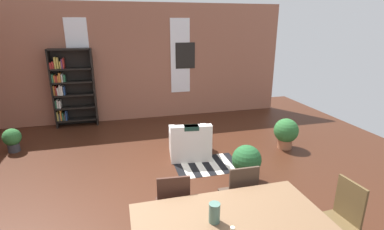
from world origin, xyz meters
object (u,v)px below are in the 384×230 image
Objects in this scene: bookshelf_tall at (70,88)px; dining_chair_far_right at (239,195)px; potted_plant_by_shelf at (12,139)px; vase_on_table at (214,213)px; dining_chair_far_left at (173,205)px; potted_plant_window at (286,132)px; armchair_white at (190,143)px; dining_table at (230,226)px; potted_plant_corner at (246,162)px; dining_chair_head_right at (339,218)px.

dining_chair_far_right is at bearing -62.32° from bookshelf_tall.
vase_on_table is at bearing -54.08° from potted_plant_by_shelf.
dining_chair_far_right reaches higher than potted_plant_by_shelf.
dining_chair_far_left reaches higher than potted_plant_window.
armchair_white is (2.52, -2.59, -0.75)m from bookshelf_tall.
dining_chair_far_right is 1.42× the size of potted_plant_window.
vase_on_table is at bearing 180.00° from dining_table.
dining_chair_far_right is 0.47× the size of bookshelf_tall.
dining_chair_far_right is 1.43× the size of potted_plant_corner.
armchair_white is 1.34× the size of potted_plant_corner.
dining_chair_head_right is (1.33, 0.01, -0.17)m from dining_table.
armchair_white is at bearing 91.65° from dining_chair_far_right.
dining_chair_far_right is 5.04m from potted_plant_by_shelf.
dining_table is 3.75× the size of potted_plant_by_shelf.
vase_on_table is at bearing -99.84° from armchair_white.
vase_on_table is 1.54m from dining_chair_head_right.
potted_plant_corner is at bearing -29.42° from potted_plant_by_shelf.
dining_chair_far_left is 0.47× the size of bookshelf_tall.
dining_chair_head_right is 1.86× the size of potted_plant_by_shelf.
dining_table is at bearing -179.78° from dining_chair_head_right.
dining_chair_far_left is 1.86× the size of potted_plant_by_shelf.
dining_table is 6.06m from bookshelf_tall.
dining_chair_head_right reaches higher than dining_table.
potted_plant_by_shelf is at bearing 137.25° from dining_chair_head_right.
dining_chair_far_left is at bearing -51.39° from potted_plant_by_shelf.
dining_chair_far_left is at bearing -70.77° from bookshelf_tall.
vase_on_table is at bearing -179.80° from dining_chair_head_right.
bookshelf_tall is (-1.72, 4.92, 0.52)m from dining_chair_far_left.
dining_table reaches higher than potted_plant_corner.
dining_table is 0.95× the size of bookshelf_tall.
potted_plant_corner is (1.04, 1.81, -0.31)m from dining_table.
potted_plant_window is (1.44, 1.09, 0.00)m from potted_plant_corner.
vase_on_table is at bearing -129.41° from dining_chair_far_right.
dining_table is 0.86m from dining_chair_far_right.
potted_plant_corner is at bearing -61.56° from armchair_white.
potted_plant_by_shelf is at bearing 136.33° from dining_chair_far_right.
dining_chair_far_right reaches higher than potted_plant_window.
armchair_white is (0.36, 3.06, -0.41)m from dining_table.
bookshelf_tall is at bearing 134.12° from armchair_white.
potted_plant_corner is at bearing 60.56° from dining_chair_far_right.
dining_chair_far_left is 3.63m from potted_plant_window.
dining_table is at bearing -59.01° from dining_chair_far_left.
dining_chair_head_right is at bearing -111.60° from potted_plant_window.
dining_chair_head_right is 3.21m from armchair_white.
dining_chair_far_right is (0.43, 0.73, -0.17)m from dining_table.
potted_plant_corner is 1.00× the size of potted_plant_window.
potted_plant_by_shelf is (-4.54, 4.20, -0.23)m from dining_chair_head_right.
dining_table is 2.87× the size of potted_plant_corner.
vase_on_table is 3.95m from potted_plant_window.
dining_chair_far_left is at bearing -108.93° from armchair_white.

